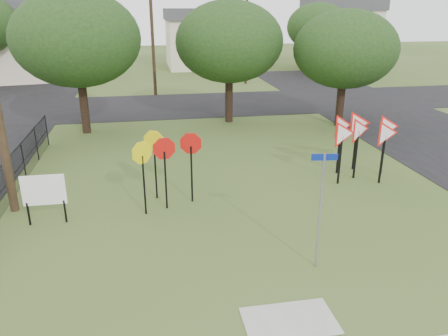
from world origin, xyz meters
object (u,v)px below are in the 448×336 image
at_px(yield_sign_cluster, 362,132).
at_px(stop_sign_cluster, 163,154).
at_px(street_name_sign, 321,205).
at_px(info_board, 44,192).

bearing_deg(yield_sign_cluster, stop_sign_cluster, -170.28).
xyz_separation_m(street_name_sign, stop_sign_cluster, (-3.66, 4.49, 0.07)).
bearing_deg(street_name_sign, stop_sign_cluster, 129.19).
bearing_deg(info_board, stop_sign_cluster, 10.88).
height_order(stop_sign_cluster, info_board, stop_sign_cluster).
relative_size(street_name_sign, info_board, 1.91).
relative_size(street_name_sign, stop_sign_cluster, 1.25).
bearing_deg(info_board, yield_sign_cluster, 10.10).
bearing_deg(street_name_sign, info_board, 152.85).
bearing_deg(yield_sign_cluster, street_name_sign, -124.64).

